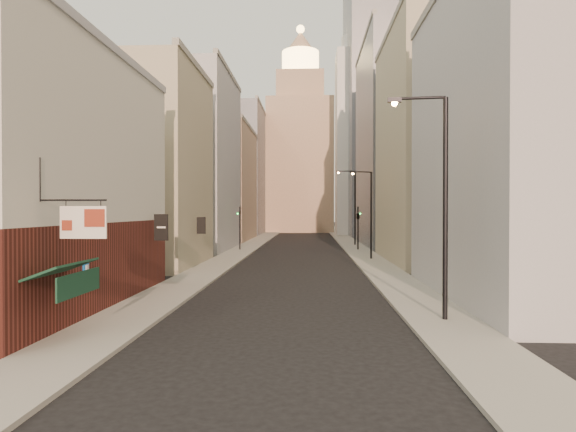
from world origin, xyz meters
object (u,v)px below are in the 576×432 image
at_px(white_tower, 357,136).
at_px(traffic_light_left, 240,219).
at_px(streetlamp_mid, 369,210).
at_px(traffic_light_right, 358,217).
at_px(streetlamp_far, 353,203).
at_px(clock_tower, 300,151).
at_px(streetlamp_near, 439,193).

xyz_separation_m(white_tower, traffic_light_left, (-16.83, -36.80, -15.00)).
relative_size(streetlamp_mid, traffic_light_right, 1.63).
xyz_separation_m(streetlamp_far, traffic_light_left, (-13.50, -8.21, -1.94)).
relative_size(clock_tower, streetlamp_far, 4.62).
distance_m(streetlamp_far, traffic_light_right, 7.72).
relative_size(clock_tower, streetlamp_near, 4.89).
height_order(streetlamp_near, traffic_light_right, streetlamp_near).
relative_size(streetlamp_far, traffic_light_left, 1.94).
bearing_deg(streetlamp_near, traffic_light_left, 116.30).
xyz_separation_m(streetlamp_near, traffic_light_left, (-13.20, 34.34, -1.64)).
xyz_separation_m(streetlamp_mid, traffic_light_right, (0.03, 10.44, -0.82)).
bearing_deg(traffic_light_left, traffic_light_right, -170.68).
height_order(white_tower, streetlamp_far, white_tower).
bearing_deg(clock_tower, streetlamp_near, -85.05).
height_order(clock_tower, traffic_light_left, clock_tower).
relative_size(clock_tower, white_tower, 1.08).
bearing_deg(streetlamp_mid, streetlamp_far, 73.00).
bearing_deg(streetlamp_far, clock_tower, 96.92).
bearing_deg(traffic_light_left, streetlamp_mid, 150.24).
distance_m(white_tower, traffic_light_right, 39.17).
height_order(clock_tower, streetlamp_near, clock_tower).
xyz_separation_m(clock_tower, white_tower, (11.00, -14.00, 0.97)).
height_order(streetlamp_near, traffic_light_left, streetlamp_near).
bearing_deg(streetlamp_mid, white_tower, 69.20).
height_order(streetlamp_near, streetlamp_mid, streetlamp_near).
relative_size(white_tower, streetlamp_near, 4.52).
xyz_separation_m(white_tower, streetlamp_near, (-3.63, -71.14, -13.36)).
bearing_deg(traffic_light_right, white_tower, -73.22).
bearing_deg(white_tower, traffic_light_left, -114.57).
distance_m(streetlamp_near, streetlamp_mid, 24.59).
height_order(streetlamp_mid, traffic_light_right, streetlamp_mid).
relative_size(clock_tower, traffic_light_right, 8.98).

